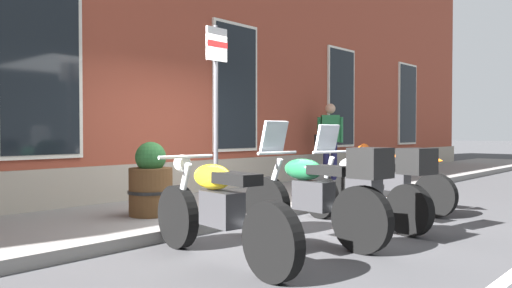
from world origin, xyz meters
TOP-DOWN VIEW (x-y plane):
  - ground_plane at (0.00, 0.00)m, footprint 140.00×140.00m
  - sidewalk at (0.00, 1.22)m, footprint 33.07×2.45m
  - brick_pub_facade at (0.00, 5.08)m, footprint 27.07×5.37m
  - motorcycle_yellow_naked at (-1.88, -1.03)m, footprint 0.65×2.17m
  - motorcycle_green_touring at (-0.63, -1.28)m, footprint 0.64×2.05m
  - motorcycle_silver_touring at (0.54, -1.26)m, footprint 0.83×2.08m
  - motorcycle_orange_sport at (1.92, -0.81)m, footprint 0.62×2.04m
  - pedestrian_striped_shirt at (4.47, 1.89)m, footprint 0.51×0.53m
  - parking_sign at (-0.50, 0.43)m, footprint 0.36×0.07m
  - barrel_planter at (-1.18, 0.94)m, footprint 0.59×0.59m

SIDE VIEW (x-z plane):
  - ground_plane at x=0.00m, z-range 0.00..0.00m
  - sidewalk at x=0.00m, z-range 0.00..0.13m
  - motorcycle_yellow_naked at x=-1.88m, z-range 0.00..0.98m
  - barrel_planter at x=-1.18m, z-range 0.07..1.02m
  - motorcycle_silver_touring at x=0.54m, z-range -0.11..1.21m
  - motorcycle_green_touring at x=-0.63m, z-range -0.11..1.23m
  - motorcycle_orange_sport at x=1.92m, z-range 0.05..1.08m
  - pedestrian_striped_shirt at x=4.47m, z-range 0.25..1.98m
  - parking_sign at x=-0.50m, z-range 0.49..2.99m
  - brick_pub_facade at x=0.00m, z-range -0.01..7.49m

